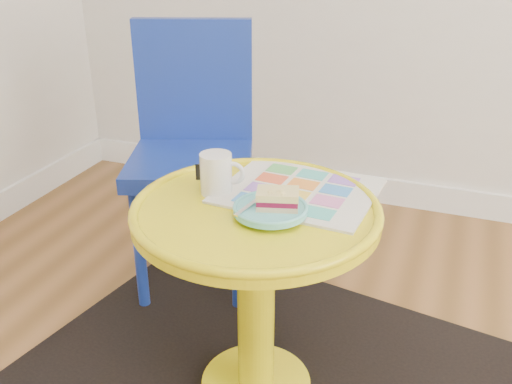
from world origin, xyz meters
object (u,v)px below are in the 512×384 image
(chair, at_px, (193,140))
(mug, at_px, (217,172))
(side_table, at_px, (256,264))
(plate, at_px, (270,210))
(newspaper, at_px, (298,191))

(chair, distance_m, mug, 0.54)
(side_table, relative_size, chair, 0.66)
(mug, bearing_deg, side_table, -29.61)
(mug, distance_m, plate, 0.18)
(newspaper, distance_m, mug, 0.21)
(chair, relative_size, newspaper, 2.39)
(newspaper, distance_m, plate, 0.15)
(newspaper, relative_size, mug, 3.31)
(side_table, relative_size, newspaper, 1.59)
(chair, height_order, plate, chair)
(mug, bearing_deg, plate, -34.29)
(newspaper, height_order, plate, plate)
(plate, bearing_deg, side_table, 144.97)
(chair, height_order, mug, chair)
(newspaper, xyz_separation_m, mug, (-0.19, -0.07, 0.05))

